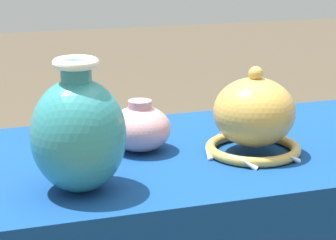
# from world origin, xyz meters

# --- Properties ---
(display_table) EXTENTS (1.35, 0.59, 0.73)m
(display_table) POSITION_xyz_m (0.00, -0.01, 0.65)
(display_table) COLOR olive
(display_table) RESTS_ON ground_plane
(vase_tall_bulbous) EXTENTS (0.18, 0.18, 0.25)m
(vase_tall_bulbous) POSITION_xyz_m (-0.29, -0.16, 0.84)
(vase_tall_bulbous) COLOR teal
(vase_tall_bulbous) RESTS_ON display_table
(vase_dome_bell) EXTENTS (0.22, 0.21, 0.20)m
(vase_dome_bell) POSITION_xyz_m (0.11, -0.07, 0.81)
(vase_dome_bell) COLOR gold
(vase_dome_bell) RESTS_ON display_table
(mosaic_tile_box) EXTENTS (0.14, 0.16, 0.07)m
(mosaic_tile_box) POSITION_xyz_m (-0.22, 0.18, 0.76)
(mosaic_tile_box) COLOR #232328
(mosaic_tile_box) RESTS_ON display_table
(cup_wide_celadon) EXTENTS (0.11, 0.11, 0.08)m
(cup_wide_celadon) POSITION_xyz_m (0.19, 0.13, 0.77)
(cup_wide_celadon) COLOR #A8CCB7
(cup_wide_celadon) RESTS_ON display_table
(jar_round_rose) EXTENTS (0.14, 0.14, 0.11)m
(jar_round_rose) POSITION_xyz_m (-0.12, 0.03, 0.78)
(jar_round_rose) COLOR #D19399
(jar_round_rose) RESTS_ON display_table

